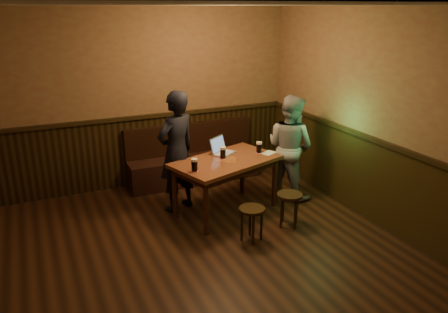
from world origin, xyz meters
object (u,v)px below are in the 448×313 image
pub_table (226,167)px  laptop (222,149)px  person_grey (290,147)px  stool_left (252,214)px  bench (194,163)px  pint_mid (223,153)px  pint_right (259,147)px  person_suit (177,152)px  stool_right (290,200)px  pint_left (194,165)px

pub_table → laptop: size_ratio=3.86×
person_grey → stool_left: bearing=108.0°
bench → laptop: 1.16m
pint_mid → pint_right: bearing=0.8°
bench → laptop: size_ratio=5.16×
pint_right → laptop: (-0.50, 0.20, -0.02)m
stool_left → person_grey: size_ratio=0.28×
pint_mid → person_suit: size_ratio=0.10×
pub_table → pint_mid: size_ratio=9.77×
laptop → person_grey: (1.06, -0.15, -0.06)m
laptop → person_suit: (-0.64, 0.11, 0.02)m
stool_left → person_suit: (-0.54, 1.25, 0.51)m
stool_right → person_grey: person_grey is taller
bench → pint_mid: bearing=-90.9°
stool_right → pint_mid: bearing=127.1°
person_suit → person_grey: bearing=148.0°
bench → stool_left: bench is taller
stool_right → person_grey: (0.52, 0.85, 0.42)m
pint_mid → pint_right: size_ratio=1.02×
pub_table → person_grey: size_ratio=1.04×
stool_left → stool_right: size_ratio=0.96×
stool_right → pint_left: (-1.14, 0.50, 0.51)m
pint_right → person_suit: (-1.15, 0.30, -0.00)m
pint_mid → pint_right: pint_mid is taller
stool_right → pint_right: pint_right is taller
stool_right → pint_right: bearing=92.0°
bench → person_suit: size_ratio=1.27×
pint_right → person_grey: person_grey is taller
pint_right → stool_right: bearing=-88.0°
stool_left → pint_mid: size_ratio=2.60×
laptop → pint_mid: bearing=-142.8°
pint_mid → pint_left: bearing=-150.7°
pub_table → pint_mid: (-0.02, 0.07, 0.19)m
stool_right → laptop: bearing=118.0°
stool_left → pint_mid: 1.07m
stool_left → pint_left: pint_left is taller
pub_table → person_grey: person_grey is taller
stool_left → person_suit: person_suit is taller
stool_left → laptop: size_ratio=1.03×
bench → stool_right: 2.11m
bench → person_suit: bearing=-122.6°
bench → laptop: bearing=-87.1°
pint_right → person_suit: 1.19m
laptop → pub_table: bearing=-134.6°
pint_left → pint_right: pint_left is taller
bench → pub_table: bearing=-90.0°
pint_mid → laptop: (0.07, 0.21, -0.02)m
pint_left → person_suit: bearing=92.9°
pint_mid → person_grey: size_ratio=0.11×
stool_left → person_grey: (1.16, 0.99, 0.44)m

